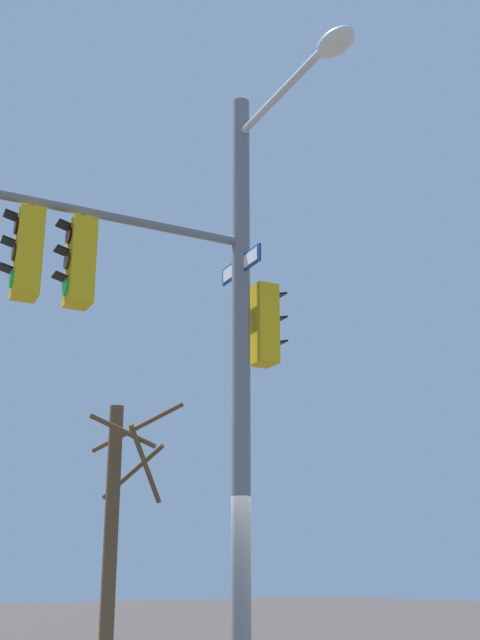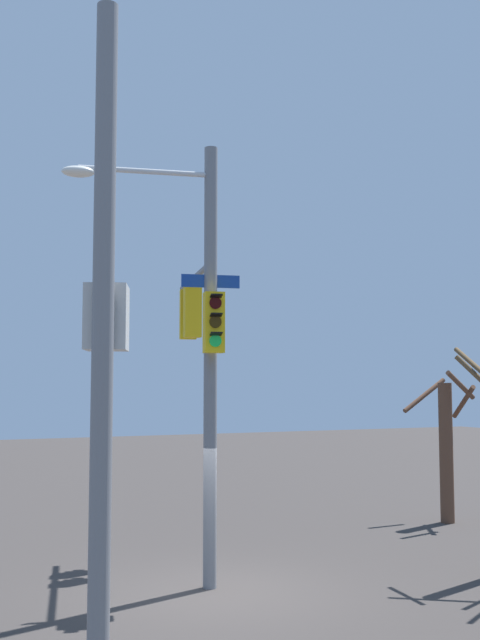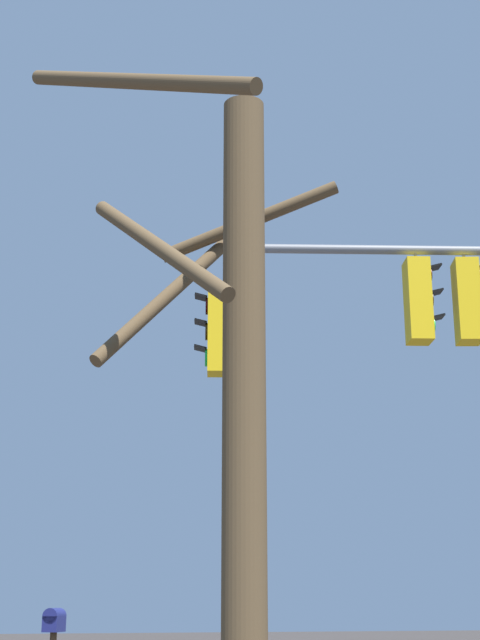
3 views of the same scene
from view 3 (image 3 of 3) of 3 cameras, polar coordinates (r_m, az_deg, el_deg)
main_signal_pole_assembly at (r=12.08m, az=3.69°, el=-0.87°), size 4.41×3.60×8.12m
mailbox at (r=15.75m, az=-11.22°, el=-17.85°), size 0.39×0.50×1.41m
bare_tree_behind_pole at (r=5.75m, az=-0.42°, el=-5.63°), size 2.24×2.36×4.93m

